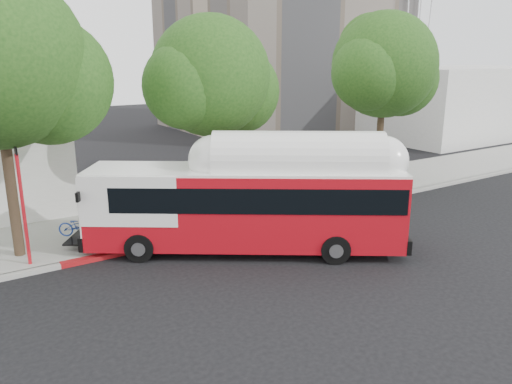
% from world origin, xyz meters
% --- Properties ---
extents(ground, '(120.00, 120.00, 0.00)m').
position_xyz_m(ground, '(0.00, 0.00, 0.00)').
color(ground, black).
rests_on(ground, ground).
extents(sidewalk, '(60.00, 5.00, 0.15)m').
position_xyz_m(sidewalk, '(0.00, 6.50, 0.07)').
color(sidewalk, gray).
rests_on(sidewalk, ground).
extents(curb_strip, '(60.00, 0.30, 0.15)m').
position_xyz_m(curb_strip, '(0.00, 3.90, 0.07)').
color(curb_strip, gray).
rests_on(curb_strip, ground).
extents(red_curb_segment, '(10.00, 0.32, 0.16)m').
position_xyz_m(red_curb_segment, '(-3.00, 3.90, 0.08)').
color(red_curb_segment, maroon).
rests_on(red_curb_segment, ground).
extents(street_tree_left, '(6.67, 5.80, 9.74)m').
position_xyz_m(street_tree_left, '(-8.53, 5.56, 6.60)').
color(street_tree_left, '#2D2116').
rests_on(street_tree_left, ground).
extents(street_tree_mid, '(5.75, 5.00, 8.62)m').
position_xyz_m(street_tree_mid, '(-0.59, 6.06, 5.91)').
color(street_tree_mid, '#2D2116').
rests_on(street_tree_mid, ground).
extents(street_tree_right, '(6.21, 5.40, 9.18)m').
position_xyz_m(street_tree_right, '(9.44, 5.86, 6.26)').
color(street_tree_right, '#2D2116').
rests_on(street_tree_right, ground).
extents(horizon_block, '(20.00, 12.00, 6.00)m').
position_xyz_m(horizon_block, '(30.00, 16.00, 3.00)').
color(horizon_block, silver).
rests_on(horizon_block, ground).
extents(transit_bus, '(11.06, 8.46, 3.55)m').
position_xyz_m(transit_bus, '(-1.86, 1.77, 1.66)').
color(transit_bus, '#AD0C16').
rests_on(transit_bus, ground).
extents(signal_pole, '(0.12, 0.39, 4.13)m').
position_xyz_m(signal_pole, '(-8.84, 4.43, 2.12)').
color(signal_pole, red).
rests_on(signal_pole, ground).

